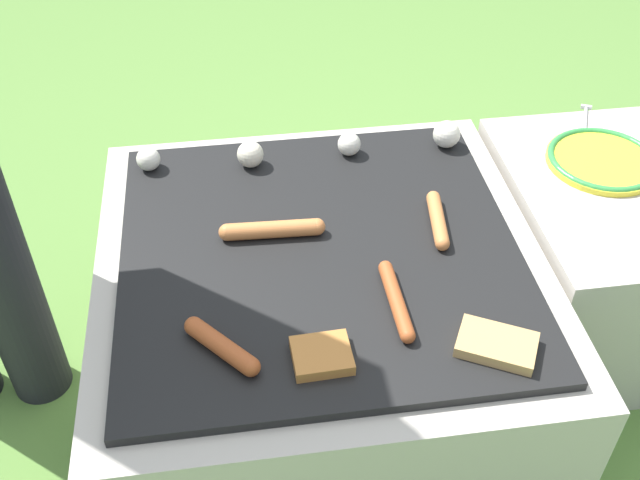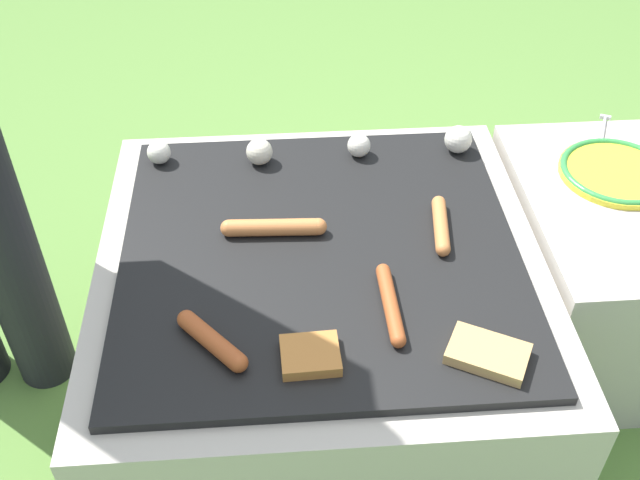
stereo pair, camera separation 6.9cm
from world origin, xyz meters
The scene contains 12 objects.
ground_plane centered at (0.00, 0.00, 0.00)m, with size 14.00×14.00×0.00m, color #567F38.
grill centered at (0.00, 0.00, 0.19)m, with size 0.82×0.82×0.39m.
side_ledge centered at (0.62, 0.11, 0.19)m, with size 0.40×0.55×0.39m.
sausage_front_center centered at (-0.08, 0.05, 0.40)m, with size 0.19×0.04×0.03m.
sausage_mid_right centered at (-0.19, -0.22, 0.40)m, with size 0.12×0.13×0.03m.
sausage_front_right centered at (0.23, 0.03, 0.40)m, with size 0.04×0.16×0.03m.
sausage_back_left centered at (0.11, -0.16, 0.40)m, with size 0.03×0.18×0.03m.
bread_slice_center centered at (-0.03, -0.26, 0.40)m, with size 0.09×0.08×0.02m.
bread_slice_right centered at (0.24, -0.27, 0.40)m, with size 0.14×0.13×0.02m.
mushroom_row centered at (0.03, 0.29, 0.41)m, with size 0.68×0.07×0.06m.
plate_colorful centered at (0.62, 0.18, 0.39)m, with size 0.23×0.23×0.02m.
fork_utensil centered at (0.64, 0.31, 0.39)m, with size 0.10×0.19×0.01m.
Camera 1 is at (-0.14, -1.00, 1.30)m, focal length 42.00 mm.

